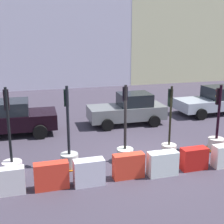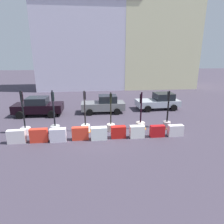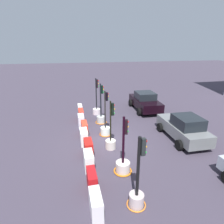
{
  "view_description": "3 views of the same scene",
  "coord_description": "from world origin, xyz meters",
  "px_view_note": "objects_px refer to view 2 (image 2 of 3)",
  "views": [
    {
      "loc": [
        -4.61,
        -10.72,
        5.13
      ],
      "look_at": [
        -1.28,
        0.96,
        1.88
      ],
      "focal_mm": 50.1,
      "sensor_mm": 36.0,
      "label": 1
    },
    {
      "loc": [
        -0.59,
        -13.45,
        5.6
      ],
      "look_at": [
        1.03,
        0.15,
        1.49
      ],
      "focal_mm": 31.31,
      "sensor_mm": 36.0,
      "label": 2
    },
    {
      "loc": [
        10.71,
        -1.87,
        5.83
      ],
      "look_at": [
        -0.64,
        0.67,
        1.73
      ],
      "focal_mm": 30.31,
      "sensor_mm": 36.0,
      "label": 3
    }
  ],
  "objects_px": {
    "construction_barrier_3": "(80,133)",
    "construction_barrier_7": "(157,131)",
    "traffic_light_4": "(140,123)",
    "car_silver_hatchback": "(159,101)",
    "construction_barrier_4": "(99,133)",
    "traffic_light_0": "(25,127)",
    "construction_barrier_0": "(17,137)",
    "construction_barrier_2": "(58,135)",
    "car_black_sedan": "(38,106)",
    "traffic_light_2": "(85,125)",
    "construction_barrier_8": "(175,131)",
    "traffic_light_1": "(55,126)",
    "construction_barrier_6": "(137,132)",
    "construction_barrier_1": "(39,135)",
    "traffic_light_5": "(167,121)",
    "construction_barrier_5": "(118,132)",
    "traffic_light_3": "(111,124)",
    "car_grey_saloon": "(104,104)"
  },
  "relations": [
    {
      "from": "traffic_light_3",
      "to": "traffic_light_5",
      "type": "xyz_separation_m",
      "value": [
        4.41,
        0.06,
        0.04
      ]
    },
    {
      "from": "construction_barrier_0",
      "to": "construction_barrier_4",
      "type": "xyz_separation_m",
      "value": [
        5.33,
        -0.1,
        -0.0
      ]
    },
    {
      "from": "construction_barrier_4",
      "to": "car_silver_hatchback",
      "type": "distance_m",
      "value": 9.68
    },
    {
      "from": "construction_barrier_2",
      "to": "car_silver_hatchback",
      "type": "relative_size",
      "value": 0.23
    },
    {
      "from": "traffic_light_3",
      "to": "construction_barrier_2",
      "type": "distance_m",
      "value": 3.96
    },
    {
      "from": "traffic_light_1",
      "to": "traffic_light_2",
      "type": "bearing_deg",
      "value": -1.78
    },
    {
      "from": "construction_barrier_1",
      "to": "construction_barrier_3",
      "type": "relative_size",
      "value": 1.01
    },
    {
      "from": "traffic_light_2",
      "to": "car_grey_saloon",
      "type": "bearing_deg",
      "value": 69.78
    },
    {
      "from": "construction_barrier_7",
      "to": "construction_barrier_5",
      "type": "bearing_deg",
      "value": 177.2
    },
    {
      "from": "traffic_light_1",
      "to": "traffic_light_3",
      "type": "bearing_deg",
      "value": -1.51
    },
    {
      "from": "construction_barrier_3",
      "to": "construction_barrier_7",
      "type": "relative_size",
      "value": 1.1
    },
    {
      "from": "car_silver_hatchback",
      "to": "traffic_light_5",
      "type": "bearing_deg",
      "value": -103.56
    },
    {
      "from": "construction_barrier_1",
      "to": "car_black_sedan",
      "type": "relative_size",
      "value": 0.25
    },
    {
      "from": "traffic_light_1",
      "to": "traffic_light_4",
      "type": "height_order",
      "value": "traffic_light_1"
    },
    {
      "from": "traffic_light_0",
      "to": "construction_barrier_8",
      "type": "bearing_deg",
      "value": -8.43
    },
    {
      "from": "traffic_light_4",
      "to": "traffic_light_5",
      "type": "bearing_deg",
      "value": -1.31
    },
    {
      "from": "construction_barrier_4",
      "to": "construction_barrier_5",
      "type": "distance_m",
      "value": 1.35
    },
    {
      "from": "construction_barrier_7",
      "to": "car_silver_hatchback",
      "type": "distance_m",
      "value": 7.46
    },
    {
      "from": "construction_barrier_3",
      "to": "construction_barrier_4",
      "type": "height_order",
      "value": "construction_barrier_3"
    },
    {
      "from": "traffic_light_1",
      "to": "construction_barrier_1",
      "type": "xyz_separation_m",
      "value": [
        -0.81,
        -1.52,
        -0.05
      ]
    },
    {
      "from": "construction_barrier_0",
      "to": "construction_barrier_6",
      "type": "relative_size",
      "value": 1.14
    },
    {
      "from": "traffic_light_4",
      "to": "construction_barrier_7",
      "type": "bearing_deg",
      "value": -63.76
    },
    {
      "from": "traffic_light_1",
      "to": "car_black_sedan",
      "type": "height_order",
      "value": "traffic_light_1"
    },
    {
      "from": "construction_barrier_3",
      "to": "construction_barrier_4",
      "type": "distance_m",
      "value": 1.25
    },
    {
      "from": "construction_barrier_0",
      "to": "construction_barrier_1",
      "type": "xyz_separation_m",
      "value": [
        1.4,
        -0.01,
        0.01
      ]
    },
    {
      "from": "traffic_light_5",
      "to": "construction_barrier_8",
      "type": "relative_size",
      "value": 2.75
    },
    {
      "from": "car_black_sedan",
      "to": "construction_barrier_5",
      "type": "bearing_deg",
      "value": -42.09
    },
    {
      "from": "car_silver_hatchback",
      "to": "car_grey_saloon",
      "type": "height_order",
      "value": "car_grey_saloon"
    },
    {
      "from": "construction_barrier_2",
      "to": "car_grey_saloon",
      "type": "height_order",
      "value": "car_grey_saloon"
    },
    {
      "from": "traffic_light_4",
      "to": "construction_barrier_6",
      "type": "height_order",
      "value": "traffic_light_4"
    },
    {
      "from": "traffic_light_0",
      "to": "construction_barrier_0",
      "type": "height_order",
      "value": "traffic_light_0"
    },
    {
      "from": "construction_barrier_1",
      "to": "construction_barrier_3",
      "type": "distance_m",
      "value": 2.69
    },
    {
      "from": "construction_barrier_5",
      "to": "construction_barrier_1",
      "type": "bearing_deg",
      "value": -179.45
    },
    {
      "from": "traffic_light_2",
      "to": "construction_barrier_8",
      "type": "bearing_deg",
      "value": -13.8
    },
    {
      "from": "construction_barrier_2",
      "to": "car_black_sedan",
      "type": "distance_m",
      "value": 6.74
    },
    {
      "from": "construction_barrier_8",
      "to": "traffic_light_4",
      "type": "bearing_deg",
      "value": 142.54
    },
    {
      "from": "traffic_light_2",
      "to": "construction_barrier_7",
      "type": "xyz_separation_m",
      "value": [
        4.99,
        -1.53,
        -0.09
      ]
    },
    {
      "from": "traffic_light_2",
      "to": "construction_barrier_3",
      "type": "bearing_deg",
      "value": -103.21
    },
    {
      "from": "construction_barrier_4",
      "to": "construction_barrier_5",
      "type": "relative_size",
      "value": 1.08
    },
    {
      "from": "traffic_light_2",
      "to": "construction_barrier_6",
      "type": "xyz_separation_m",
      "value": [
        3.55,
        -1.52,
        -0.07
      ]
    },
    {
      "from": "construction_barrier_7",
      "to": "traffic_light_4",
      "type": "bearing_deg",
      "value": 116.24
    },
    {
      "from": "traffic_light_5",
      "to": "construction_barrier_8",
      "type": "height_order",
      "value": "traffic_light_5"
    },
    {
      "from": "traffic_light_2",
      "to": "car_silver_hatchback",
      "type": "bearing_deg",
      "value": 35.56
    },
    {
      "from": "construction_barrier_2",
      "to": "construction_barrier_4",
      "type": "distance_m",
      "value": 2.69
    },
    {
      "from": "car_silver_hatchback",
      "to": "traffic_light_2",
      "type": "bearing_deg",
      "value": -144.44
    },
    {
      "from": "construction_barrier_6",
      "to": "construction_barrier_8",
      "type": "bearing_deg",
      "value": -0.65
    },
    {
      "from": "traffic_light_2",
      "to": "traffic_light_0",
      "type": "bearing_deg",
      "value": 179.72
    },
    {
      "from": "construction_barrier_6",
      "to": "car_grey_saloon",
      "type": "height_order",
      "value": "car_grey_saloon"
    },
    {
      "from": "traffic_light_4",
      "to": "car_silver_hatchback",
      "type": "relative_size",
      "value": 0.64
    },
    {
      "from": "construction_barrier_1",
      "to": "car_black_sedan",
      "type": "xyz_separation_m",
      "value": [
        -1.42,
        6.1,
        0.39
      ]
    }
  ]
}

